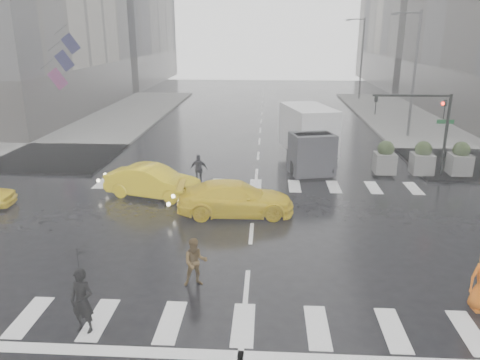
# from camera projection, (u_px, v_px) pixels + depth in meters

# --- Properties ---
(ground) EXTENTS (120.00, 120.00, 0.00)m
(ground) POSITION_uv_depth(u_px,v_px,m) (251.00, 233.00, 18.40)
(ground) COLOR black
(ground) RESTS_ON ground
(sidewalk_nw) EXTENTS (35.00, 35.00, 0.15)m
(sidewalk_nw) POSITION_uv_depth(u_px,v_px,m) (8.00, 133.00, 36.11)
(sidewalk_nw) COLOR slate
(sidewalk_nw) RESTS_ON ground
(road_markings) EXTENTS (18.00, 48.00, 0.01)m
(road_markings) POSITION_uv_depth(u_px,v_px,m) (251.00, 233.00, 18.40)
(road_markings) COLOR silver
(road_markings) RESTS_ON ground
(traffic_signal_pole) EXTENTS (4.45, 0.42, 4.50)m
(traffic_signal_pole) POSITION_uv_depth(u_px,v_px,m) (429.00, 118.00, 24.52)
(traffic_signal_pole) COLOR black
(traffic_signal_pole) RESTS_ON ground
(street_lamp_near) EXTENTS (2.15, 0.22, 9.00)m
(street_lamp_near) POSITION_uv_depth(u_px,v_px,m) (413.00, 70.00, 33.39)
(street_lamp_near) COLOR #59595B
(street_lamp_near) RESTS_ON ground
(street_lamp_far) EXTENTS (2.15, 0.22, 9.00)m
(street_lamp_far) POSITION_uv_depth(u_px,v_px,m) (361.00, 55.00, 52.40)
(street_lamp_far) COLOR #59595B
(street_lamp_far) RESTS_ON ground
(planter_west) EXTENTS (1.10, 1.10, 1.80)m
(planter_west) POSITION_uv_depth(u_px,v_px,m) (385.00, 158.00, 25.50)
(planter_west) COLOR slate
(planter_west) RESTS_ON ground
(planter_mid) EXTENTS (1.10, 1.10, 1.80)m
(planter_mid) POSITION_uv_depth(u_px,v_px,m) (422.00, 159.00, 25.38)
(planter_mid) COLOR slate
(planter_mid) RESTS_ON ground
(planter_east) EXTENTS (1.10, 1.10, 1.80)m
(planter_east) POSITION_uv_depth(u_px,v_px,m) (460.00, 159.00, 25.27)
(planter_east) COLOR slate
(planter_east) RESTS_ON ground
(flag_cluster) EXTENTS (2.87, 3.06, 4.69)m
(flag_cluster) POSITION_uv_depth(u_px,v_px,m) (60.00, 58.00, 35.12)
(flag_cluster) COLOR #59595B
(flag_cluster) RESTS_ON ground
(pedestrian_black) EXTENTS (1.14, 1.16, 2.43)m
(pedestrian_black) POSITION_uv_depth(u_px,v_px,m) (80.00, 278.00, 11.96)
(pedestrian_black) COLOR black
(pedestrian_black) RESTS_ON ground
(pedestrian_brown) EXTENTS (0.88, 0.75, 1.57)m
(pedestrian_brown) POSITION_uv_depth(u_px,v_px,m) (195.00, 262.00, 14.45)
(pedestrian_brown) COLOR #4E391B
(pedestrian_brown) RESTS_ON ground
(pedestrian_far_a) EXTENTS (0.94, 0.59, 1.58)m
(pedestrian_far_a) POSITION_uv_depth(u_px,v_px,m) (199.00, 169.00, 24.08)
(pedestrian_far_a) COLOR black
(pedestrian_far_a) RESTS_ON ground
(pedestrian_far_b) EXTENTS (1.20, 1.11, 1.64)m
(pedestrian_far_b) POSITION_uv_depth(u_px,v_px,m) (330.00, 162.00, 25.34)
(pedestrian_far_b) COLOR black
(pedestrian_far_b) RESTS_ON ground
(taxi_mid) EXTENTS (4.81, 2.77, 1.50)m
(taxi_mid) POSITION_uv_depth(u_px,v_px,m) (153.00, 182.00, 22.27)
(taxi_mid) COLOR yellow
(taxi_mid) RESTS_ON ground
(taxi_rear) EXTENTS (4.55, 2.33, 1.45)m
(taxi_rear) POSITION_uv_depth(u_px,v_px,m) (235.00, 198.00, 20.12)
(taxi_rear) COLOR yellow
(taxi_rear) RESTS_ON ground
(box_truck) EXTENTS (2.34, 6.23, 3.31)m
(box_truck) POSITION_uv_depth(u_px,v_px,m) (309.00, 135.00, 27.39)
(box_truck) COLOR silver
(box_truck) RESTS_ON ground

